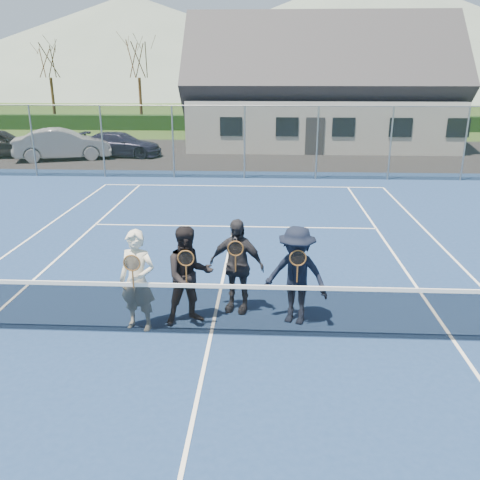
{
  "coord_description": "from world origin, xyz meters",
  "views": [
    {
      "loc": [
        0.9,
        -7.76,
        4.35
      ],
      "look_at": [
        0.43,
        1.5,
        1.25
      ],
      "focal_mm": 38.0,
      "sensor_mm": 36.0,
      "label": 1
    }
  ],
  "objects": [
    {
      "name": "hill_west",
      "position": [
        -25.0,
        95.0,
        9.0
      ],
      "size": [
        110.0,
        110.0,
        18.0
      ],
      "primitive_type": "cone",
      "color": "slate",
      "rests_on": "ground"
    },
    {
      "name": "tennis_net",
      "position": [
        0.0,
        0.0,
        0.54
      ],
      "size": [
        11.68,
        0.08,
        1.1
      ],
      "color": "slate",
      "rests_on": "ground"
    },
    {
      "name": "player_a",
      "position": [
        -1.27,
        0.18,
        0.92
      ],
      "size": [
        0.74,
        0.57,
        1.8
      ],
      "color": "silver",
      "rests_on": "court_surface"
    },
    {
      "name": "court_surface",
      "position": [
        0.0,
        0.0,
        0.01
      ],
      "size": [
        30.0,
        30.0,
        0.02
      ],
      "primitive_type": "cube",
      "color": "navy",
      "rests_on": "ground"
    },
    {
      "name": "clubhouse",
      "position": [
        4.0,
        24.0,
        3.99
      ],
      "size": [
        15.6,
        8.2,
        7.7
      ],
      "color": "silver",
      "rests_on": "ground"
    },
    {
      "name": "player_d",
      "position": [
        1.47,
        0.56,
        0.92
      ],
      "size": [
        1.32,
        1.03,
        1.8
      ],
      "color": "black",
      "rests_on": "court_surface"
    },
    {
      "name": "perimeter_fence",
      "position": [
        0.0,
        13.5,
        1.52
      ],
      "size": [
        30.07,
        0.07,
        3.02
      ],
      "color": "slate",
      "rests_on": "ground"
    },
    {
      "name": "tree_a",
      "position": [
        -16.0,
        33.0,
        5.79
      ],
      "size": [
        3.2,
        3.2,
        7.77
      ],
      "color": "#332412",
      "rests_on": "ground"
    },
    {
      "name": "hedge_row",
      "position": [
        0.0,
        32.0,
        0.55
      ],
      "size": [
        40.0,
        1.2,
        1.1
      ],
      "primitive_type": "cube",
      "color": "black",
      "rests_on": "ground"
    },
    {
      "name": "player_c",
      "position": [
        0.39,
        0.99,
        0.92
      ],
      "size": [
        1.13,
        0.71,
        1.8
      ],
      "color": "#27272C",
      "rests_on": "court_surface"
    },
    {
      "name": "court_markings",
      "position": [
        0.0,
        0.0,
        0.02
      ],
      "size": [
        11.03,
        23.83,
        0.01
      ],
      "color": "white",
      "rests_on": "court_surface"
    },
    {
      "name": "hill_centre",
      "position": [
        20.0,
        95.0,
        11.0
      ],
      "size": [
        120.0,
        120.0,
        22.0
      ],
      "primitive_type": "cone",
      "color": "slate",
      "rests_on": "ground"
    },
    {
      "name": "car_b",
      "position": [
        -9.47,
        17.84,
        0.78
      ],
      "size": [
        5.04,
        3.07,
        1.57
      ],
      "primitive_type": "imported",
      "rotation": [
        0.0,
        0.0,
        1.89
      ],
      "color": "#999BA2",
      "rests_on": "ground"
    },
    {
      "name": "player_b",
      "position": [
        -0.42,
        0.46,
        0.92
      ],
      "size": [
        1.07,
        0.96,
        1.8
      ],
      "color": "black",
      "rests_on": "court_surface"
    },
    {
      "name": "ground",
      "position": [
        0.0,
        20.0,
        0.0
      ],
      "size": [
        220.0,
        220.0,
        0.0
      ],
      "primitive_type": "plane",
      "color": "#2D4B1A",
      "rests_on": "ground"
    },
    {
      "name": "car_c",
      "position": [
        -6.85,
        19.01,
        0.64
      ],
      "size": [
        4.51,
        2.13,
        1.27
      ],
      "primitive_type": "imported",
      "rotation": [
        0.0,
        0.0,
        1.49
      ],
      "color": "#191932",
      "rests_on": "ground"
    },
    {
      "name": "tree_d",
      "position": [
        12.0,
        33.0,
        5.79
      ],
      "size": [
        3.2,
        3.2,
        7.77
      ],
      "color": "#392614",
      "rests_on": "ground"
    },
    {
      "name": "tree_b",
      "position": [
        -9.0,
        33.0,
        5.79
      ],
      "size": [
        3.2,
        3.2,
        7.77
      ],
      "color": "#392414",
      "rests_on": "ground"
    },
    {
      "name": "tree_c",
      "position": [
        2.0,
        33.0,
        5.79
      ],
      "size": [
        3.2,
        3.2,
        7.77
      ],
      "color": "#392314",
      "rests_on": "ground"
    },
    {
      "name": "tarmac_carpark",
      "position": [
        -4.0,
        20.0,
        0.01
      ],
      "size": [
        40.0,
        12.0,
        0.01
      ],
      "primitive_type": "cube",
      "color": "black",
      "rests_on": "ground"
    }
  ]
}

